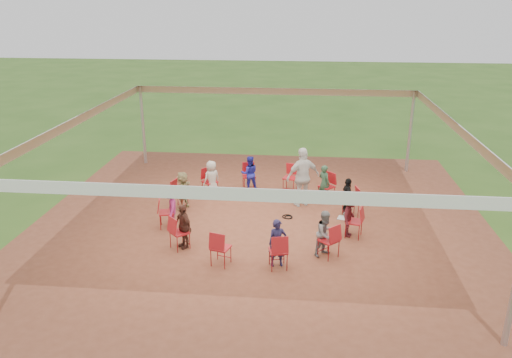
# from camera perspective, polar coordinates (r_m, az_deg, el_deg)

# --- Properties ---
(ground) EXTENTS (80.00, 80.00, 0.00)m
(ground) POSITION_cam_1_polar(r_m,az_deg,el_deg) (14.49, 0.58, -4.87)
(ground) COLOR #33581B
(ground) RESTS_ON ground
(dirt_patch) EXTENTS (13.00, 13.00, 0.00)m
(dirt_patch) POSITION_cam_1_polar(r_m,az_deg,el_deg) (14.49, 0.58, -4.85)
(dirt_patch) COLOR brown
(dirt_patch) RESTS_ON ground
(tent) EXTENTS (10.33, 10.33, 3.00)m
(tent) POSITION_cam_1_polar(r_m,az_deg,el_deg) (13.67, 0.61, 4.20)
(tent) COLOR #B2B2B7
(tent) RESTS_ON ground
(chair_0) EXTENTS (0.54, 0.53, 0.90)m
(chair_0) POSITION_cam_1_polar(r_m,az_deg,el_deg) (13.65, 11.14, -4.81)
(chair_0) COLOR #AA161C
(chair_0) RESTS_ON ground
(chair_1) EXTENTS (0.53, 0.51, 0.90)m
(chair_1) POSITION_cam_1_polar(r_m,az_deg,el_deg) (14.92, 10.79, -2.60)
(chair_1) COLOR #AA161C
(chair_1) RESTS_ON ground
(chair_2) EXTENTS (0.61, 0.61, 0.90)m
(chair_2) POSITION_cam_1_polar(r_m,az_deg,el_deg) (16.00, 8.07, -0.88)
(chair_2) COLOR #AA161C
(chair_2) RESTS_ON ground
(chair_3) EXTENTS (0.53, 0.54, 0.90)m
(chair_3) POSITION_cam_1_polar(r_m,az_deg,el_deg) (16.66, 3.92, 0.13)
(chair_3) COLOR #AA161C
(chair_3) RESTS_ON ground
(chair_4) EXTENTS (0.51, 0.53, 0.90)m
(chair_4) POSITION_cam_1_polar(r_m,az_deg,el_deg) (16.77, -0.81, 0.31)
(chair_4) COLOR #AA161C
(chair_4) RESTS_ON ground
(chair_5) EXTENTS (0.61, 0.61, 0.90)m
(chair_5) POSITION_cam_1_polar(r_m,az_deg,el_deg) (16.33, -5.30, -0.33)
(chair_5) COLOR #AA161C
(chair_5) RESTS_ON ground
(chair_6) EXTENTS (0.54, 0.53, 0.90)m
(chair_6) POSITION_cam_1_polar(r_m,az_deg,el_deg) (15.40, -8.73, -1.75)
(chair_6) COLOR #AA161C
(chair_6) RESTS_ON ground
(chair_7) EXTENTS (0.53, 0.51, 0.90)m
(chair_7) POSITION_cam_1_polar(r_m,az_deg,el_deg) (14.18, -10.18, -3.79)
(chair_7) COLOR #AA161C
(chair_7) RESTS_ON ground
(chair_8) EXTENTS (0.61, 0.61, 0.90)m
(chair_8) POSITION_cam_1_polar(r_m,az_deg,el_deg) (12.95, -8.73, -6.07)
(chair_8) COLOR #AA161C
(chair_8) RESTS_ON ground
(chair_9) EXTENTS (0.53, 0.54, 0.90)m
(chair_9) POSITION_cam_1_polar(r_m,az_deg,el_deg) (12.09, -4.05, -7.85)
(chair_9) COLOR #AA161C
(chair_9) RESTS_ON ground
(chair_10) EXTENTS (0.51, 0.53, 0.90)m
(chair_10) POSITION_cam_1_polar(r_m,az_deg,el_deg) (11.93, 2.56, -8.22)
(chair_10) COLOR #AA161C
(chair_10) RESTS_ON ground
(chair_11) EXTENTS (0.61, 0.61, 0.90)m
(chair_11) POSITION_cam_1_polar(r_m,az_deg,el_deg) (12.53, 8.32, -6.97)
(chair_11) COLOR #AA161C
(chair_11) RESTS_ON ground
(person_seated_0) EXTENTS (0.58, 0.84, 1.19)m
(person_seated_0) POSITION_cam_1_polar(r_m,az_deg,el_deg) (13.61, 10.68, -4.17)
(person_seated_0) COLOR #3D0E12
(person_seated_0) RESTS_ON ground
(person_seated_1) EXTENTS (0.51, 0.76, 1.19)m
(person_seated_1) POSITION_cam_1_polar(r_m,az_deg,el_deg) (14.83, 10.39, -2.10)
(person_seated_1) COLOR black
(person_seated_1) RESTS_ON ground
(person_seated_2) EXTENTS (0.50, 0.51, 1.19)m
(person_seated_2) POSITION_cam_1_polar(r_m,az_deg,el_deg) (15.87, 7.79, -0.47)
(person_seated_2) COLOR #2A4E35
(person_seated_2) RESTS_ON ground
(person_seated_3) EXTENTS (0.64, 0.46, 1.19)m
(person_seated_3) POSITION_cam_1_polar(r_m,az_deg,el_deg) (16.61, -0.76, 0.66)
(person_seated_3) COLOR #20239A
(person_seated_3) RESTS_ON ground
(person_seated_4) EXTENTS (0.64, 0.64, 1.19)m
(person_seated_4) POSITION_cam_1_polar(r_m,az_deg,el_deg) (16.18, -5.08, 0.05)
(person_seated_4) COLOR #B2AD9F
(person_seated_4) RESTS_ON ground
(person_seated_5) EXTENTS (0.70, 1.17, 1.19)m
(person_seated_5) POSITION_cam_1_polar(r_m,az_deg,el_deg) (15.29, -8.37, -1.29)
(person_seated_5) COLOR tan
(person_seated_5) RESTS_ON ground
(person_seated_6) EXTENTS (0.55, 0.83, 1.19)m
(person_seated_6) POSITION_cam_1_polar(r_m,az_deg,el_deg) (14.11, -9.73, -3.21)
(person_seated_6) COLOR #8E225C
(person_seated_6) RESTS_ON ground
(person_seated_7) EXTENTS (0.74, 0.75, 1.19)m
(person_seated_7) POSITION_cam_1_polar(r_m,az_deg,el_deg) (12.94, -8.30, -5.34)
(person_seated_7) COLOR #502B21
(person_seated_7) RESTS_ON ground
(person_seated_8) EXTENTS (0.49, 0.38, 1.19)m
(person_seated_8) POSITION_cam_1_polar(r_m,az_deg,el_deg) (11.97, 2.46, -7.33)
(person_seated_8) COLOR #1D1A3A
(person_seated_8) RESTS_ON ground
(person_seated_9) EXTENTS (0.65, 0.64, 1.19)m
(person_seated_9) POSITION_cam_1_polar(r_m,az_deg,el_deg) (12.54, 7.95, -6.18)
(person_seated_9) COLOR slate
(person_seated_9) RESTS_ON ground
(standing_person) EXTENTS (1.22, 1.00, 1.86)m
(standing_person) POSITION_cam_1_polar(r_m,az_deg,el_deg) (15.32, 5.38, 0.22)
(standing_person) COLOR silver
(standing_person) RESTS_ON ground
(cable_coil) EXTENTS (0.35, 0.35, 0.03)m
(cable_coil) POSITION_cam_1_polar(r_m,az_deg,el_deg) (14.76, 3.65, -4.34)
(cable_coil) COLOR black
(cable_coil) RESTS_ON ground
(laptop) EXTENTS (0.30, 0.34, 0.20)m
(laptop) POSITION_cam_1_polar(r_m,az_deg,el_deg) (13.66, 9.98, -4.21)
(laptop) COLOR #B7B7BC
(laptop) RESTS_ON ground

